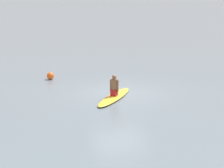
% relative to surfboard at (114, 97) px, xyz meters
% --- Properties ---
extents(ground_plane, '(400.00, 400.00, 0.00)m').
position_rel_surfboard_xyz_m(ground_plane, '(0.52, 0.64, -0.07)').
color(ground_plane, slate).
extents(surfboard, '(2.74, 2.80, 0.13)m').
position_rel_surfboard_xyz_m(surfboard, '(0.00, 0.00, 0.00)').
color(surfboard, gold).
rests_on(surfboard, ground).
extents(person_paddler, '(0.40, 0.40, 0.95)m').
position_rel_surfboard_xyz_m(person_paddler, '(-0.00, -0.00, 0.50)').
color(person_paddler, '#A51E23').
rests_on(person_paddler, surfboard).
extents(buoy_marker, '(0.39, 0.39, 0.39)m').
position_rel_surfboard_xyz_m(buoy_marker, '(-1.85, 4.56, 0.13)').
color(buoy_marker, '#E55919').
rests_on(buoy_marker, ground).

